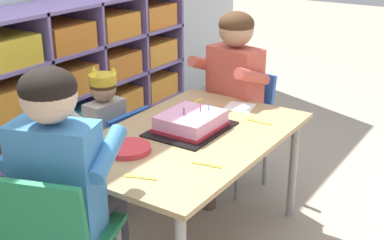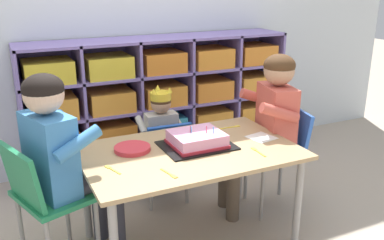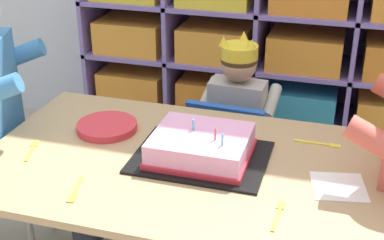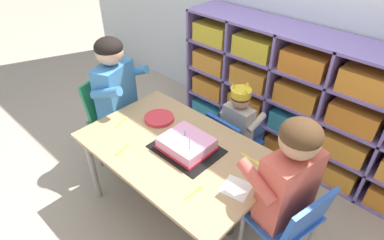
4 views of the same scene
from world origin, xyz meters
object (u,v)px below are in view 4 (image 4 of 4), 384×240
at_px(activity_table, 176,155).
at_px(adult_helper_seated, 123,92).
at_px(child_with_crown, 242,120).
at_px(fork_at_table_front_edge, 122,150).
at_px(guest_at_table_side, 279,178).
at_px(classroom_chair_adult_side, 113,111).
at_px(paper_plate_stack, 159,118).
at_px(classroom_chair_blue, 231,142).
at_px(fork_scattered_mid_table, 194,192).
at_px(fork_beside_plate_stack, 251,159).
at_px(fork_near_cake_tray, 122,122).
at_px(classroom_chair_guest_side, 288,220).
at_px(birthday_cake_on_tray, 186,145).

relative_size(activity_table, adult_helper_seated, 1.10).
xyz_separation_m(child_with_crown, fork_at_table_front_edge, (-0.27, -0.84, 0.09)).
xyz_separation_m(guest_at_table_side, fork_at_table_front_edge, (-0.82, -0.38, -0.06)).
distance_m(classroom_chair_adult_side, guest_at_table_side, 1.38).
xyz_separation_m(guest_at_table_side, paper_plate_stack, (-0.89, -0.02, -0.05)).
relative_size(guest_at_table_side, paper_plate_stack, 5.27).
bearing_deg(classroom_chair_adult_side, adult_helper_seated, -90.00).
xyz_separation_m(classroom_chair_blue, fork_at_table_front_edge, (-0.27, -0.73, 0.24)).
xyz_separation_m(activity_table, paper_plate_stack, (-0.28, 0.12, 0.07)).
bearing_deg(fork_scattered_mid_table, classroom_chair_adult_side, -100.93).
distance_m(adult_helper_seated, paper_plate_stack, 0.37).
xyz_separation_m(classroom_chair_adult_side, guest_at_table_side, (1.37, 0.08, 0.19)).
height_order(activity_table, classroom_chair_adult_side, classroom_chair_adult_side).
bearing_deg(paper_plate_stack, guest_at_table_side, 1.48).
height_order(classroom_chair_blue, fork_scattered_mid_table, classroom_chair_blue).
relative_size(classroom_chair_blue, fork_beside_plate_stack, 4.17).
distance_m(paper_plate_stack, fork_scattered_mid_table, 0.68).
bearing_deg(adult_helper_seated, fork_at_table_front_edge, -146.96).
bearing_deg(activity_table, adult_helper_seated, 170.94).
bearing_deg(fork_near_cake_tray, classroom_chair_guest_side, 81.82).
distance_m(classroom_chair_blue, guest_at_table_side, 0.72).
bearing_deg(fork_scattered_mid_table, classroom_chair_blue, -156.48).
relative_size(fork_at_table_front_edge, fork_near_cake_tray, 1.00).
height_order(guest_at_table_side, fork_beside_plate_stack, guest_at_table_side).
xyz_separation_m(activity_table, child_with_crown, (0.06, 0.60, -0.03)).
height_order(guest_at_table_side, fork_scattered_mid_table, guest_at_table_side).
xyz_separation_m(classroom_chair_adult_side, paper_plate_stack, (0.48, 0.05, 0.14)).
bearing_deg(adult_helper_seated, guest_at_table_side, -107.22).
bearing_deg(classroom_chair_guest_side, paper_plate_stack, -77.98).
xyz_separation_m(paper_plate_stack, fork_near_cake_tray, (-0.16, -0.19, -0.01)).
relative_size(adult_helper_seated, fork_scattered_mid_table, 7.96).
bearing_deg(classroom_chair_adult_side, activity_table, -113.92).
relative_size(activity_table, classroom_chair_guest_side, 1.71).
xyz_separation_m(child_with_crown, fork_beside_plate_stack, (0.33, -0.38, 0.09)).
bearing_deg(activity_table, fork_scattered_mid_table, -30.05).
distance_m(child_with_crown, classroom_chair_adult_side, 0.98).
height_order(activity_table, fork_near_cake_tray, fork_near_cake_tray).
bearing_deg(fork_at_table_front_edge, guest_at_table_side, -78.45).
height_order(classroom_chair_blue, fork_near_cake_tray, classroom_chair_blue).
height_order(fork_beside_plate_stack, fork_near_cake_tray, same).
xyz_separation_m(adult_helper_seated, fork_scattered_mid_table, (0.97, -0.29, -0.07)).
height_order(fork_scattered_mid_table, fork_beside_plate_stack, same).
bearing_deg(paper_plate_stack, activity_table, -22.93).
bearing_deg(classroom_chair_guest_side, fork_near_cake_tray, -68.84).
bearing_deg(classroom_chair_blue, adult_helper_seated, 32.39).
distance_m(birthday_cake_on_tray, fork_at_table_front_edge, 0.38).
distance_m(child_with_crown, paper_plate_stack, 0.60).
relative_size(activity_table, child_with_crown, 1.45).
relative_size(adult_helper_seated, classroom_chair_guest_side, 1.56).
bearing_deg(fork_near_cake_tray, guest_at_table_side, 83.98).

